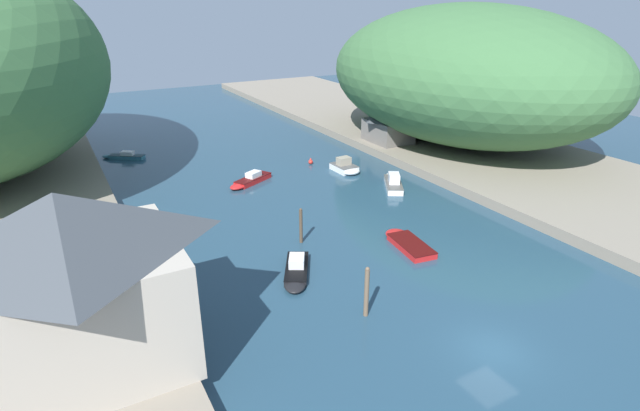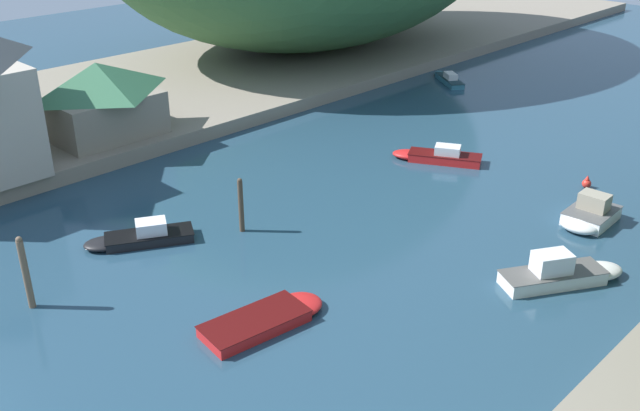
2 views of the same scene
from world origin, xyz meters
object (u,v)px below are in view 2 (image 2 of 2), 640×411
(boathouse_shed, at_px, (100,98))
(boat_moored_right, at_px, (589,216))
(boat_near_quay, at_px, (564,273))
(channel_buoy_near, at_px, (587,183))
(boat_red_skiff, at_px, (448,78))
(boat_small_dinghy, at_px, (436,156))
(boat_white_cruiser, at_px, (269,318))
(boat_far_upstream, at_px, (139,237))
(person_on_quay, at_px, (124,127))
(person_by_boathouse, at_px, (22,151))

(boathouse_shed, bearing_deg, boat_moored_right, 22.91)
(boat_near_quay, xyz_separation_m, channel_buoy_near, (-3.96, 10.50, -0.17))
(boat_red_skiff, distance_m, channel_buoy_near, 22.68)
(boat_near_quay, distance_m, channel_buoy_near, 11.23)
(boat_red_skiff, relative_size, boat_small_dinghy, 0.88)
(boat_white_cruiser, height_order, boat_near_quay, boat_near_quay)
(boathouse_shed, height_order, boat_small_dinghy, boathouse_shed)
(boat_far_upstream, distance_m, person_on_quay, 12.24)
(person_on_quay, bearing_deg, person_by_boathouse, -166.09)
(boat_far_upstream, bearing_deg, boat_red_skiff, -50.59)
(boat_far_upstream, xyz_separation_m, person_on_quay, (-10.59, 5.94, 1.58))
(boat_moored_right, relative_size, boat_white_cruiser, 0.68)
(boat_far_upstream, bearing_deg, boat_small_dinghy, -72.48)
(boat_red_skiff, bearing_deg, boat_moored_right, -94.53)
(boat_moored_right, relative_size, boat_red_skiff, 0.77)
(boat_white_cruiser, bearing_deg, boat_far_upstream, -172.73)
(boat_red_skiff, distance_m, boat_small_dinghy, 18.51)
(boathouse_shed, distance_m, boat_small_dinghy, 21.66)
(person_on_quay, bearing_deg, boat_white_cruiser, -86.85)
(boathouse_shed, xyz_separation_m, boat_red_skiff, (6.78, 28.79, -3.11))
(boat_far_upstream, relative_size, channel_buoy_near, 6.81)
(boathouse_shed, bearing_deg, boat_white_cruiser, -14.50)
(boat_moored_right, relative_size, boat_small_dinghy, 0.68)
(boat_moored_right, distance_m, person_on_quay, 27.89)
(channel_buoy_near, distance_m, person_on_quay, 28.13)
(boat_red_skiff, bearing_deg, boat_small_dinghy, -112.18)
(boat_white_cruiser, distance_m, boat_near_quay, 13.29)
(channel_buoy_near, bearing_deg, person_by_boathouse, -137.19)
(boat_white_cruiser, bearing_deg, boathouse_shed, 173.21)
(boathouse_shed, bearing_deg, boat_near_quay, 10.53)
(boat_far_upstream, bearing_deg, boat_white_cruiser, -151.00)
(boat_far_upstream, bearing_deg, boat_moored_right, -100.92)
(person_on_quay, bearing_deg, boat_moored_right, -45.95)
(boat_moored_right, xyz_separation_m, boat_near_quay, (1.82, -6.20, -0.01))
(boat_white_cruiser, relative_size, person_by_boathouse, 3.30)
(boat_white_cruiser, relative_size, channel_buoy_near, 7.14)
(channel_buoy_near, height_order, person_by_boathouse, person_by_boathouse)
(boat_red_skiff, relative_size, boat_near_quay, 0.85)
(person_on_quay, relative_size, person_by_boathouse, 1.00)
(boat_small_dinghy, xyz_separation_m, channel_buoy_near, (8.64, 2.71, -0.04))
(boat_far_upstream, height_order, boat_red_skiff, boat_far_upstream)
(boathouse_shed, distance_m, boat_moored_right, 30.14)
(boat_moored_right, bearing_deg, boat_red_skiff, -41.51)
(boat_moored_right, bearing_deg, boat_small_dinghy, -10.51)
(boathouse_shed, relative_size, person_by_boathouse, 4.26)
(boathouse_shed, height_order, boat_near_quay, boathouse_shed)
(boat_small_dinghy, bearing_deg, boat_white_cruiser, 167.90)
(boat_white_cruiser, height_order, boat_small_dinghy, boat_small_dinghy)
(channel_buoy_near, bearing_deg, boat_moored_right, -63.52)
(boat_small_dinghy, relative_size, person_by_boathouse, 3.29)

